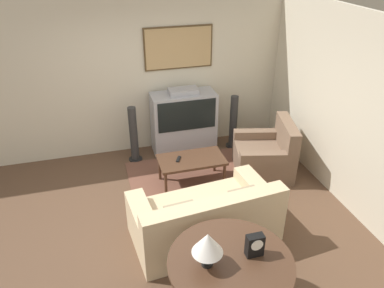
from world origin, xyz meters
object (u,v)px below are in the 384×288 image
at_px(armchair, 266,156).
at_px(mantel_clock, 255,245).
at_px(console_table, 231,266).
at_px(table_lamp, 208,244).
at_px(speaker_tower_left, 134,136).
at_px(tv, 184,122).
at_px(coffee_table, 191,161).
at_px(speaker_tower_right, 233,123).
at_px(couch, 205,219).

height_order(armchair, mantel_clock, mantel_clock).
relative_size(console_table, table_lamp, 3.23).
bearing_deg(console_table, speaker_tower_left, 98.18).
bearing_deg(tv, coffee_table, -98.19).
xyz_separation_m(speaker_tower_left, speaker_tower_right, (1.83, 0.00, 0.00)).
relative_size(tv, table_lamp, 3.17).
relative_size(couch, table_lamp, 5.01).
height_order(console_table, speaker_tower_left, speaker_tower_left).
distance_m(tv, console_table, 3.48).
relative_size(couch, coffee_table, 1.85).
xyz_separation_m(couch, mantel_clock, (0.13, -1.14, 0.59)).
height_order(coffee_table, speaker_tower_right, speaker_tower_right).
bearing_deg(mantel_clock, console_table, -175.68).
bearing_deg(speaker_tower_right, console_table, -111.79).
relative_size(table_lamp, speaker_tower_right, 0.38).
relative_size(table_lamp, speaker_tower_left, 0.38).
bearing_deg(mantel_clock, tv, 86.88).
height_order(tv, speaker_tower_left, tv).
relative_size(coffee_table, speaker_tower_left, 1.02).
bearing_deg(speaker_tower_left, armchair, -25.38).
bearing_deg(speaker_tower_left, coffee_table, -52.02).
distance_m(mantel_clock, speaker_tower_right, 3.54).
bearing_deg(mantel_clock, speaker_tower_left, 102.26).
bearing_deg(tv, speaker_tower_left, -174.00).
xyz_separation_m(couch, speaker_tower_left, (-0.60, 2.21, 0.17)).
relative_size(table_lamp, mantel_clock, 1.58).
bearing_deg(speaker_tower_right, coffee_table, -137.64).
relative_size(tv, mantel_clock, 5.02).
bearing_deg(tv, table_lamp, -100.93).
distance_m(console_table, table_lamp, 0.40).
height_order(console_table, speaker_tower_right, speaker_tower_right).
xyz_separation_m(tv, table_lamp, (-0.66, -3.44, 0.46)).
height_order(coffee_table, console_table, console_table).
distance_m(table_lamp, speaker_tower_right, 3.74).
bearing_deg(armchair, speaker_tower_right, -153.73).
relative_size(couch, speaker_tower_left, 1.90).
distance_m(table_lamp, speaker_tower_left, 3.40).
distance_m(speaker_tower_left, speaker_tower_right, 1.83).
bearing_deg(coffee_table, couch, -97.56).
height_order(tv, table_lamp, tv).
xyz_separation_m(console_table, speaker_tower_right, (1.34, 3.36, -0.23)).
relative_size(tv, speaker_tower_right, 1.20).
xyz_separation_m(coffee_table, console_table, (-0.28, -2.39, 0.29)).
height_order(coffee_table, speaker_tower_left, speaker_tower_left).
bearing_deg(table_lamp, speaker_tower_left, 94.27).
distance_m(tv, armchair, 1.57).
relative_size(armchair, console_table, 0.90).
height_order(coffee_table, table_lamp, table_lamp).
bearing_deg(speaker_tower_right, table_lamp, -115.26).
bearing_deg(couch, armchair, -144.70).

